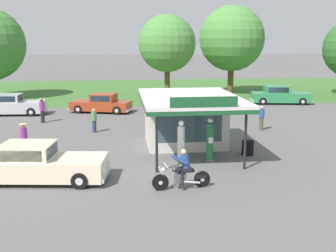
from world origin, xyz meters
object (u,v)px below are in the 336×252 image
at_px(bystander_admiring_sedan, 24,139).
at_px(spare_tire_stack, 248,148).
at_px(parked_car_back_row_centre_left, 10,105).
at_px(gas_pump_nearside, 181,143).
at_px(gas_pump_offside, 210,141).
at_px(parked_car_back_row_centre_right, 280,96).
at_px(bystander_standing_back_lot, 94,120).
at_px(motorcycle_with_rider, 183,172).
at_px(bystander_chatting_near_pumps, 42,110).
at_px(bystander_strolling_foreground, 262,117).
at_px(parked_car_back_row_right, 192,102).
at_px(parked_car_back_row_far_left, 102,104).
at_px(featured_classic_sedan, 38,164).

xyz_separation_m(bystander_admiring_sedan, spare_tire_stack, (11.06, -1.04, -0.53)).
bearing_deg(parked_car_back_row_centre_left, bystander_admiring_sedan, -72.97).
xyz_separation_m(gas_pump_nearside, gas_pump_offside, (1.38, 0.00, 0.06)).
bearing_deg(parked_car_back_row_centre_right, bystander_standing_back_lot, -148.07).
relative_size(motorcycle_with_rider, parked_car_back_row_centre_left, 0.43).
distance_m(gas_pump_nearside, parked_car_back_row_centre_right, 20.43).
bearing_deg(motorcycle_with_rider, gas_pump_offside, 62.32).
relative_size(parked_car_back_row_centre_right, bystander_chatting_near_pumps, 3.24).
height_order(motorcycle_with_rider, bystander_strolling_foreground, motorcycle_with_rider).
distance_m(gas_pump_offside, bystander_strolling_foreground, 7.89).
height_order(gas_pump_nearside, bystander_strolling_foreground, gas_pump_nearside).
height_order(parked_car_back_row_centre_right, spare_tire_stack, parked_car_back_row_centre_right).
relative_size(parked_car_back_row_right, parked_car_back_row_far_left, 1.07).
xyz_separation_m(bystander_admiring_sedan, bystander_standing_back_lot, (3.11, 5.00, -0.10)).
relative_size(motorcycle_with_rider, bystander_strolling_foreground, 1.46).
bearing_deg(gas_pump_offside, parked_car_back_row_centre_right, 58.89).
xyz_separation_m(parked_car_back_row_right, parked_car_back_row_centre_right, (8.48, 2.58, 0.05)).
bearing_deg(bystander_chatting_near_pumps, bystander_admiring_sedan, -85.66).
height_order(parked_car_back_row_far_left, bystander_standing_back_lot, bystander_standing_back_lot).
height_order(parked_car_back_row_centre_left, parked_car_back_row_far_left, parked_car_back_row_centre_left).
relative_size(bystander_strolling_foreground, spare_tire_stack, 2.19).
bearing_deg(motorcycle_with_rider, gas_pump_nearside, 82.46).
distance_m(parked_car_back_row_centre_left, parked_car_back_row_centre_right, 22.97).
bearing_deg(parked_car_back_row_centre_right, parked_car_back_row_far_left, -170.53).
bearing_deg(parked_car_back_row_right, featured_classic_sedan, -119.67).
distance_m(parked_car_back_row_centre_right, bystander_strolling_foreground, 11.86).
bearing_deg(motorcycle_with_rider, parked_car_back_row_far_left, 102.16).
distance_m(gas_pump_offside, bystander_standing_back_lot, 9.02).
bearing_deg(bystander_strolling_foreground, parked_car_back_row_centre_left, 156.40).
height_order(gas_pump_offside, bystander_standing_back_lot, gas_pump_offside).
distance_m(gas_pump_nearside, bystander_chatting_near_pumps, 13.26).
relative_size(gas_pump_offside, featured_classic_sedan, 0.37).
bearing_deg(parked_car_back_row_right, bystander_chatting_near_pumps, -161.17).
distance_m(featured_classic_sedan, parked_car_back_row_centre_right, 25.82).
bearing_deg(bystander_strolling_foreground, bystander_admiring_sedan, -162.08).
xyz_separation_m(parked_car_back_row_centre_right, bystander_chatting_near_pumps, (-19.75, -6.42, 0.18)).
bearing_deg(bystander_strolling_foreground, bystander_standing_back_lot, 176.84).
distance_m(parked_car_back_row_far_left, bystander_standing_back_lot, 7.32).
bearing_deg(bystander_strolling_foreground, parked_car_back_row_right, 110.98).
xyz_separation_m(featured_classic_sedan, parked_car_back_row_centre_right, (17.71, 18.79, 0.03)).
bearing_deg(bystander_chatting_near_pumps, gas_pump_nearside, -51.81).
distance_m(motorcycle_with_rider, bystander_standing_back_lot, 11.14).
xyz_separation_m(parked_car_back_row_far_left, bystander_chatting_near_pumps, (-3.91, -3.78, 0.25)).
height_order(gas_pump_offside, spare_tire_stack, gas_pump_offside).
distance_m(parked_car_back_row_right, parked_car_back_row_centre_right, 8.86).
relative_size(bystander_chatting_near_pumps, bystander_strolling_foreground, 1.08).
relative_size(bystander_strolling_foreground, bystander_standing_back_lot, 1.05).
height_order(bystander_strolling_foreground, spare_tire_stack, bystander_strolling_foreground).
xyz_separation_m(featured_classic_sedan, parked_car_back_row_far_left, (1.88, 16.15, -0.04)).
xyz_separation_m(gas_pump_nearside, parked_car_back_row_centre_left, (-11.22, 13.88, -0.17)).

